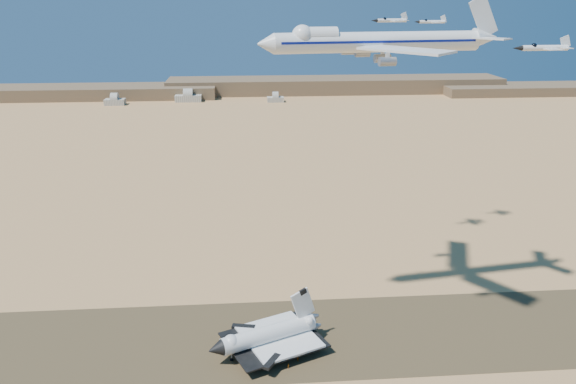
{
  "coord_description": "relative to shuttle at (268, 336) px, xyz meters",
  "views": [
    {
      "loc": [
        3.43,
        -168.61,
        112.4
      ],
      "look_at": [
        17.46,
        8.0,
        51.26
      ],
      "focal_mm": 35.0,
      "sensor_mm": 36.0,
      "label": 1
    }
  ],
  "objects": [
    {
      "name": "shuttle",
      "position": [
        0.0,
        0.0,
        0.0
      ],
      "size": [
        41.07,
        34.61,
        19.98
      ],
      "rotation": [
        0.0,
        0.0,
        0.4
      ],
      "color": "silver",
      "rests_on": "runway"
    },
    {
      "name": "chase_jet_a",
      "position": [
        69.69,
        -22.26,
        95.38
      ],
      "size": [
        15.36,
        8.2,
        3.82
      ],
      "rotation": [
        0.0,
        0.0,
        0.04
      ],
      "color": "white"
    },
    {
      "name": "chase_jet_d",
      "position": [
        77.65,
        90.9,
        97.46
      ],
      "size": [
        14.66,
        7.79,
        3.65
      ],
      "rotation": [
        0.0,
        0.0,
        0.03
      ],
      "color": "white"
    },
    {
      "name": "ground",
      "position": [
        -9.48,
        6.67,
        -5.37
      ],
      "size": [
        1200.0,
        1200.0,
        0.0
      ],
      "primitive_type": "plane",
      "color": "tan",
      "rests_on": "ground"
    },
    {
      "name": "ridgeline",
      "position": [
        55.83,
        533.98,
        2.26
      ],
      "size": [
        960.0,
        90.0,
        18.0
      ],
      "color": "brown",
      "rests_on": "ground"
    },
    {
      "name": "chase_jet_c",
      "position": [
        56.15,
        78.44,
        98.54
      ],
      "size": [
        16.45,
        9.35,
        4.15
      ],
      "rotation": [
        0.0,
        0.0,
        0.21
      ],
      "color": "white"
    },
    {
      "name": "crew_a",
      "position": [
        7.14,
        -5.05,
        -4.48
      ],
      "size": [
        0.53,
        0.68,
        1.67
      ],
      "primitive_type": "imported",
      "rotation": [
        0.0,
        0.0,
        1.81
      ],
      "color": "#C35C0B",
      "rests_on": "runway"
    },
    {
      "name": "crew_b",
      "position": [
        6.12,
        -10.48,
        -4.49
      ],
      "size": [
        0.63,
        0.89,
        1.65
      ],
      "primitive_type": "imported",
      "rotation": [
        0.0,
        0.0,
        1.79
      ],
      "color": "#C35C0B",
      "rests_on": "runway"
    },
    {
      "name": "hangars",
      "position": [
        -73.48,
        485.1,
        -0.54
      ],
      "size": [
        200.5,
        29.5,
        30.0
      ],
      "color": "beige",
      "rests_on": "ground"
    },
    {
      "name": "crew_c",
      "position": [
        9.48,
        -7.05,
        -4.35
      ],
      "size": [
        1.02,
        1.27,
        1.93
      ],
      "primitive_type": "imported",
      "rotation": [
        0.0,
        0.0,
        2.03
      ],
      "color": "#C35C0B",
      "rests_on": "runway"
    },
    {
      "name": "carrier_747",
      "position": [
        36.06,
        24.24,
        93.67
      ],
      "size": [
        83.41,
        63.83,
        20.7
      ],
      "rotation": [
        0.0,
        0.0,
        0.14
      ],
      "color": "white"
    },
    {
      "name": "runway",
      "position": [
        -9.48,
        6.67,
        -5.34
      ],
      "size": [
        600.0,
        50.0,
        0.06
      ],
      "primitive_type": "cube",
      "color": "brown",
      "rests_on": "ground"
    }
  ]
}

